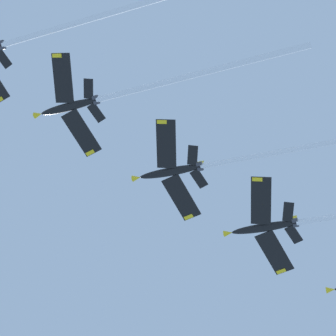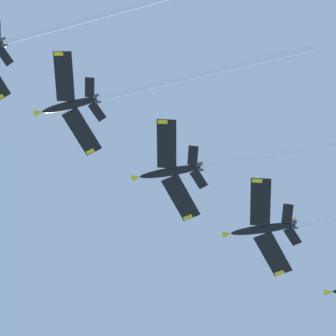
{
  "view_description": "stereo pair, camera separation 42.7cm",
  "coord_description": "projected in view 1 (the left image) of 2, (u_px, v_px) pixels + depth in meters",
  "views": [
    {
      "loc": [
        11.84,
        -19.55,
        1.52
      ],
      "look_at": [
        13.06,
        7.05,
        92.78
      ],
      "focal_mm": 55.57,
      "sensor_mm": 36.0,
      "label": 1
    },
    {
      "loc": [
        11.42,
        -19.53,
        1.52
      ],
      "look_at": [
        13.06,
        7.05,
        92.78
      ],
      "focal_mm": 55.57,
      "sensor_mm": 36.0,
      "label": 2
    }
  ],
  "objects": [
    {
      "name": "jet_fourth",
      "position": [
        333.0,
        217.0,
        90.89
      ],
      "size": [
        49.16,
        24.45,
        14.51
      ],
      "color": "black"
    },
    {
      "name": "jet_second",
      "position": [
        127.0,
        92.0,
        92.1
      ],
      "size": [
        47.76,
        23.73,
        15.04
      ],
      "color": "black"
    },
    {
      "name": "jet_lead",
      "position": [
        26.0,
        38.0,
        92.53
      ],
      "size": [
        46.7,
        22.62,
        14.81
      ],
      "color": "black"
    },
    {
      "name": "jet_third",
      "position": [
        216.0,
        163.0,
        92.41
      ],
      "size": [
        44.73,
        22.11,
        13.29
      ],
      "color": "black"
    }
  ]
}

